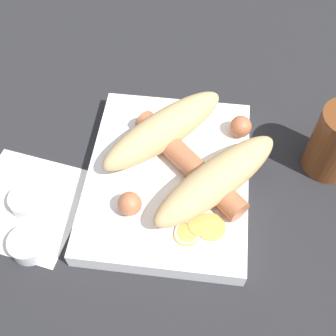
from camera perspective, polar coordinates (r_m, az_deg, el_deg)
name	(u,v)px	position (r m, az deg, el deg)	size (l,w,h in m)	color
ground_plane	(168,183)	(0.54, 0.00, -2.09)	(3.00, 3.00, 0.00)	#232326
food_tray	(168,178)	(0.53, 0.00, -1.36)	(0.25, 0.20, 0.03)	white
bread_roll	(189,153)	(0.51, 2.89, 1.99)	(0.23, 0.23, 0.05)	tan
sausage	(189,163)	(0.51, 2.81, 0.72)	(0.16, 0.15, 0.03)	#B26642
pickled_veggies	(197,228)	(0.48, 3.93, -8.17)	(0.05, 0.07, 0.00)	orange
napkin	(26,204)	(0.56, -18.67, -4.63)	(0.16, 0.16, 0.00)	white
condiment_cup_near	(29,202)	(0.55, -18.34, -4.36)	(0.04, 0.04, 0.02)	white
condiment_cup_far	(29,245)	(0.52, -18.30, -9.87)	(0.04, 0.04, 0.02)	white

